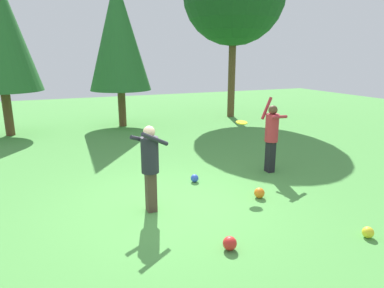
{
  "coord_description": "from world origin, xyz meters",
  "views": [
    {
      "loc": [
        -2.04,
        -6.07,
        2.99
      ],
      "look_at": [
        0.83,
        0.81,
        1.05
      ],
      "focal_mm": 31.84,
      "sensor_mm": 36.0,
      "label": 1
    }
  ],
  "objects": [
    {
      "name": "ball_red",
      "position": [
        0.37,
        -1.86,
        0.11
      ],
      "size": [
        0.22,
        0.22,
        0.22
      ],
      "primitive_type": "sphere",
      "color": "red",
      "rests_on": "ground_plane"
    },
    {
      "name": "ground_plane",
      "position": [
        0.0,
        0.0,
        0.0
      ],
      "size": [
        40.0,
        40.0,
        0.0
      ],
      "primitive_type": "plane",
      "color": "#4C9342"
    },
    {
      "name": "ball_orange",
      "position": [
        1.95,
        -0.31,
        0.11
      ],
      "size": [
        0.23,
        0.23,
        0.23
      ],
      "primitive_type": "sphere",
      "color": "orange",
      "rests_on": "ground_plane"
    },
    {
      "name": "person_thrower",
      "position": [
        3.16,
        1.05,
        1.06
      ],
      "size": [
        0.62,
        0.61,
        1.96
      ],
      "rotation": [
        0.0,
        0.0,
        -2.84
      ],
      "color": "black",
      "rests_on": "ground_plane"
    },
    {
      "name": "frisbee",
      "position": [
        2.04,
        0.69,
        1.48
      ],
      "size": [
        0.29,
        0.29,
        0.06
      ],
      "color": "yellow"
    },
    {
      "name": "person_catcher",
      "position": [
        -0.38,
        -0.01,
        1.02
      ],
      "size": [
        0.69,
        0.62,
        1.72
      ],
      "rotation": [
        0.0,
        0.0,
        0.28
      ],
      "color": "#4C382D",
      "rests_on": "ground_plane"
    },
    {
      "name": "tree_center",
      "position": [
        0.82,
        8.65,
        3.82
      ],
      "size": [
        2.56,
        2.56,
        6.13
      ],
      "color": "brown",
      "rests_on": "ground_plane"
    },
    {
      "name": "ball_blue",
      "position": [
        1.03,
        1.11,
        0.1
      ],
      "size": [
        0.19,
        0.19,
        0.19
      ],
      "primitive_type": "sphere",
      "color": "blue",
      "rests_on": "ground_plane"
    },
    {
      "name": "ball_yellow",
      "position": [
        2.71,
        -2.44,
        0.1
      ],
      "size": [
        0.19,
        0.19,
        0.19
      ],
      "primitive_type": "sphere",
      "color": "yellow",
      "rests_on": "ground_plane"
    }
  ]
}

